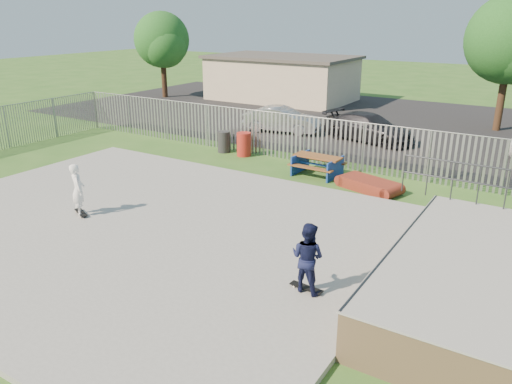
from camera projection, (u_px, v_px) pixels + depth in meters
The scene contains 18 objects.
ground at pixel (137, 228), 14.90m from camera, with size 120.00×120.00×0.00m, color #316121.
concrete_slab at pixel (137, 226), 14.88m from camera, with size 15.00×12.00×0.15m, color gray.
quarter_pipe at pixel (488, 282), 10.78m from camera, with size 5.50×7.05×2.19m.
fence at pixel (248, 164), 17.72m from camera, with size 26.04×16.02×2.00m.
picnic_table at pixel (317, 165), 19.69m from camera, with size 1.92×1.59×0.79m.
funbox at pixel (369, 185), 18.05m from camera, with size 2.22×1.54×0.40m.
trash_bin_red at pixel (244, 144), 22.34m from camera, with size 0.63×0.63×1.06m, color #AA231A.
trash_bin_grey at pixel (224, 142), 22.96m from camera, with size 0.58×0.58×0.97m, color #28292B.
parking_lot at pixel (364, 120), 30.05m from camera, with size 40.00×18.00×0.02m, color black.
car_silver at pixel (282, 120), 26.77m from camera, with size 1.43×4.09×1.35m, color #B9B9BE.
car_dark at pixel (369, 127), 24.86m from camera, with size 1.91×4.69×1.36m, color black.
building at pixel (282, 78), 36.71m from camera, with size 10.40×6.40×3.20m.
tree_left at pixel (162, 40), 37.01m from camera, with size 4.07×4.07×6.29m.
tree_mid at pixel (511, 39), 25.82m from camera, with size 4.62×4.62×7.12m.
skateboard_a at pixel (306, 288), 11.25m from camera, with size 0.81×0.26×0.08m.
skateboard_b at pixel (81, 213), 15.51m from camera, with size 0.81×0.51×0.08m.
skater_navy at pixel (307, 257), 10.99m from camera, with size 0.79×0.62×1.64m, color #121638.
skater_white at pixel (78, 190), 15.24m from camera, with size 0.60×0.39×1.64m, color white.
Camera 1 is at (10.30, -9.68, 6.02)m, focal length 35.00 mm.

